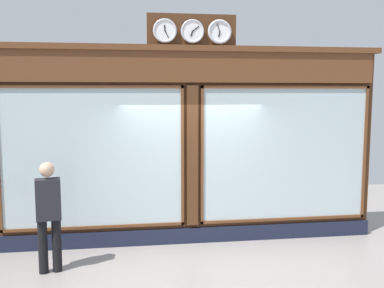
# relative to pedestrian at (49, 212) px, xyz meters

# --- Properties ---
(shop_facade) EXTENTS (6.93, 0.42, 4.05)m
(shop_facade) POSITION_rel_pedestrian_xyz_m (-2.31, -1.12, 0.85)
(shop_facade) COLOR #4C2B16
(shop_facade) RESTS_ON ground_plane
(pedestrian) EXTENTS (0.40, 0.29, 1.69)m
(pedestrian) POSITION_rel_pedestrian_xyz_m (0.00, 0.00, 0.00)
(pedestrian) COLOR black
(pedestrian) RESTS_ON ground_plane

